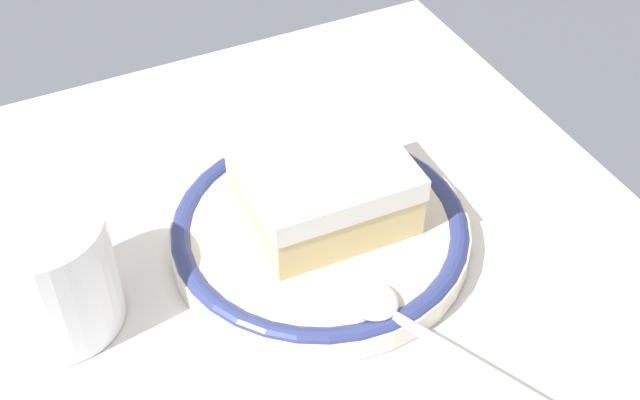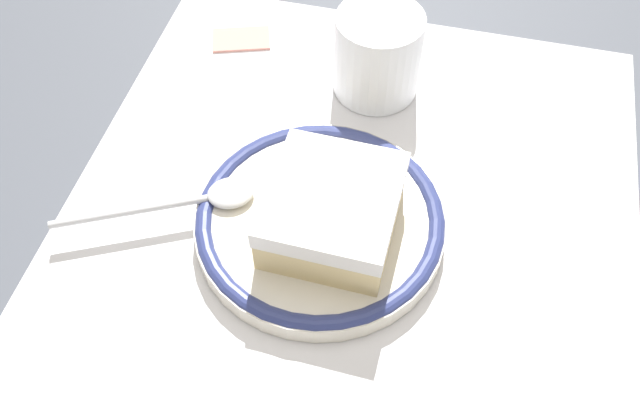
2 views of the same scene
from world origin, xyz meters
TOP-DOWN VIEW (x-y plane):
  - ground_plane at (0.00, 0.00)m, footprint 2.40×2.40m
  - placemat at (0.00, 0.00)m, footprint 0.44×0.41m
  - plate at (-0.02, 0.02)m, footprint 0.17×0.17m
  - cake_slice at (-0.03, 0.01)m, footprint 0.09×0.09m
  - spoon at (-0.03, 0.10)m, footprint 0.08×0.13m
  - cup at (0.13, 0.01)m, footprint 0.07×0.07m
  - sugar_packet at (0.16, 0.13)m, footprint 0.04×0.06m

SIDE VIEW (x-z plane):
  - ground_plane at x=0.00m, z-range 0.00..0.00m
  - placemat at x=0.00m, z-range 0.00..0.00m
  - sugar_packet at x=0.16m, z-range 0.00..0.01m
  - plate at x=-0.02m, z-range 0.00..0.02m
  - spoon at x=-0.03m, z-range 0.02..0.02m
  - cup at x=0.13m, z-range 0.00..0.07m
  - cake_slice at x=-0.03m, z-range 0.02..0.06m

